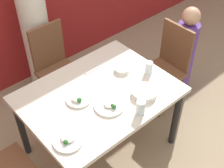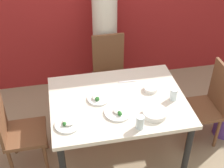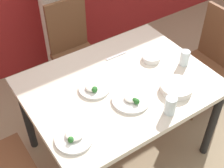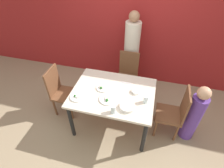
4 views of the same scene
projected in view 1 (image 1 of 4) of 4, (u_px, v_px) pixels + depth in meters
name	position (u px, v px, depth m)	size (l,w,h in m)	color
ground_plane	(101.00, 146.00, 3.14)	(10.00, 10.00, 0.00)	#998466
dining_table	(99.00, 100.00, 2.70)	(1.27, 0.98, 0.75)	beige
chair_adult_spot	(56.00, 65.00, 3.31)	(0.40, 0.40, 0.94)	brown
chair_child_spot	(167.00, 65.00, 3.32)	(0.40, 0.40, 0.94)	brown
person_adult	(36.00, 32.00, 3.31)	(0.30, 0.30, 1.63)	beige
person_child	(184.00, 54.00, 3.45)	(0.23, 0.23, 1.07)	#5B3893
bowl_curry	(144.00, 92.00, 2.61)	(0.22, 0.22, 0.05)	silver
plate_rice_adult	(110.00, 105.00, 2.51)	(0.25, 0.25, 0.05)	white
plate_rice_child	(78.00, 99.00, 2.56)	(0.21, 0.21, 0.06)	white
plate_noodles	(68.00, 140.00, 2.25)	(0.22, 0.22, 0.05)	white
bowl_rice_small	(122.00, 69.00, 2.84)	(0.14, 0.14, 0.04)	white
glass_water_tall	(149.00, 67.00, 2.80)	(0.07, 0.07, 0.12)	silver
glass_water_short	(141.00, 107.00, 2.43)	(0.07, 0.07, 0.12)	silver
fork_steel	(93.00, 70.00, 2.86)	(0.18, 0.02, 0.01)	silver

